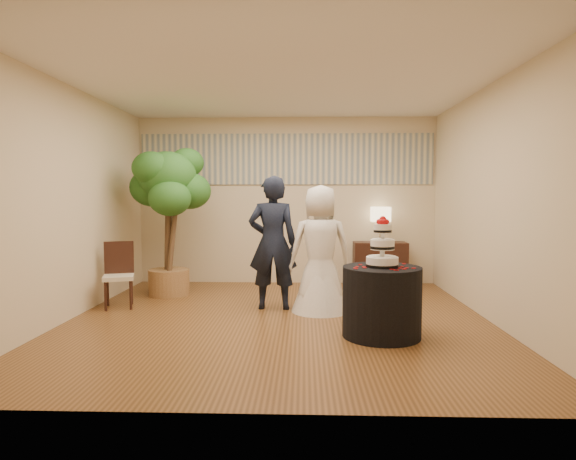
{
  "coord_description": "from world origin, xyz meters",
  "views": [
    {
      "loc": [
        0.3,
        -5.66,
        1.47
      ],
      "look_at": [
        0.1,
        0.4,
        1.05
      ],
      "focal_mm": 30.0,
      "sensor_mm": 36.0,
      "label": 1
    }
  ],
  "objects_px": {
    "wedding_cake": "(382,241)",
    "side_chair": "(119,275)",
    "ficus_tree": "(168,220)",
    "console": "(380,264)",
    "bride": "(320,249)",
    "groom": "(273,243)",
    "cake_table": "(382,302)",
    "table_lamp": "(380,225)"
  },
  "relations": [
    {
      "from": "wedding_cake",
      "to": "side_chair",
      "type": "xyz_separation_m",
      "value": [
        -3.27,
        1.2,
        -0.57
      ]
    },
    {
      "from": "ficus_tree",
      "to": "side_chair",
      "type": "bearing_deg",
      "value": -117.13
    },
    {
      "from": "console",
      "to": "ficus_tree",
      "type": "bearing_deg",
      "value": -165.14
    },
    {
      "from": "bride",
      "to": "groom",
      "type": "bearing_deg",
      "value": -19.22
    },
    {
      "from": "groom",
      "to": "cake_table",
      "type": "xyz_separation_m",
      "value": [
        1.23,
        -1.22,
        -0.5
      ]
    },
    {
      "from": "bride",
      "to": "table_lamp",
      "type": "relative_size",
      "value": 2.79
    },
    {
      "from": "groom",
      "to": "table_lamp",
      "type": "height_order",
      "value": "groom"
    },
    {
      "from": "groom",
      "to": "wedding_cake",
      "type": "height_order",
      "value": "groom"
    },
    {
      "from": "wedding_cake",
      "to": "groom",
      "type": "bearing_deg",
      "value": 135.11
    },
    {
      "from": "side_chair",
      "to": "console",
      "type": "bearing_deg",
      "value": 7.38
    },
    {
      "from": "groom",
      "to": "ficus_tree",
      "type": "xyz_separation_m",
      "value": [
        -1.61,
        0.82,
        0.26
      ]
    },
    {
      "from": "console",
      "to": "side_chair",
      "type": "xyz_separation_m",
      "value": [
        -3.7,
        -1.72,
        0.07
      ]
    },
    {
      "from": "cake_table",
      "to": "groom",
      "type": "bearing_deg",
      "value": 135.11
    },
    {
      "from": "bride",
      "to": "ficus_tree",
      "type": "relative_size",
      "value": 0.72
    },
    {
      "from": "groom",
      "to": "cake_table",
      "type": "height_order",
      "value": "groom"
    },
    {
      "from": "groom",
      "to": "table_lamp",
      "type": "distance_m",
      "value": 2.38
    },
    {
      "from": "wedding_cake",
      "to": "side_chair",
      "type": "relative_size",
      "value": 0.61
    },
    {
      "from": "groom",
      "to": "ficus_tree",
      "type": "height_order",
      "value": "ficus_tree"
    },
    {
      "from": "groom",
      "to": "console",
      "type": "xyz_separation_m",
      "value": [
        1.66,
        1.69,
        -0.51
      ]
    },
    {
      "from": "cake_table",
      "to": "ficus_tree",
      "type": "bearing_deg",
      "value": 144.23
    },
    {
      "from": "console",
      "to": "table_lamp",
      "type": "relative_size",
      "value": 1.49
    },
    {
      "from": "cake_table",
      "to": "ficus_tree",
      "type": "height_order",
      "value": "ficus_tree"
    },
    {
      "from": "wedding_cake",
      "to": "side_chair",
      "type": "height_order",
      "value": "wedding_cake"
    },
    {
      "from": "groom",
      "to": "table_lamp",
      "type": "relative_size",
      "value": 3.0
    },
    {
      "from": "ficus_tree",
      "to": "groom",
      "type": "bearing_deg",
      "value": -27.04
    },
    {
      "from": "table_lamp",
      "to": "cake_table",
      "type": "bearing_deg",
      "value": -98.54
    },
    {
      "from": "wedding_cake",
      "to": "bride",
      "type": "bearing_deg",
      "value": 119.03
    },
    {
      "from": "wedding_cake",
      "to": "table_lamp",
      "type": "distance_m",
      "value": 2.95
    },
    {
      "from": "console",
      "to": "table_lamp",
      "type": "distance_m",
      "value": 0.65
    },
    {
      "from": "groom",
      "to": "console",
      "type": "distance_m",
      "value": 2.43
    },
    {
      "from": "ficus_tree",
      "to": "side_chair",
      "type": "relative_size",
      "value": 2.59
    },
    {
      "from": "wedding_cake",
      "to": "console",
      "type": "bearing_deg",
      "value": 81.46
    },
    {
      "from": "groom",
      "to": "console",
      "type": "relative_size",
      "value": 2.01
    },
    {
      "from": "bride",
      "to": "side_chair",
      "type": "distance_m",
      "value": 2.69
    },
    {
      "from": "bride",
      "to": "side_chair",
      "type": "xyz_separation_m",
      "value": [
        -2.66,
        0.1,
        -0.38
      ]
    },
    {
      "from": "cake_table",
      "to": "ficus_tree",
      "type": "relative_size",
      "value": 0.36
    },
    {
      "from": "bride",
      "to": "wedding_cake",
      "type": "relative_size",
      "value": 3.04
    },
    {
      "from": "cake_table",
      "to": "side_chair",
      "type": "distance_m",
      "value": 3.48
    },
    {
      "from": "wedding_cake",
      "to": "table_lamp",
      "type": "height_order",
      "value": "table_lamp"
    },
    {
      "from": "cake_table",
      "to": "ficus_tree",
      "type": "xyz_separation_m",
      "value": [
        -2.84,
        2.04,
        0.76
      ]
    },
    {
      "from": "console",
      "to": "side_chair",
      "type": "bearing_deg",
      "value": -155.23
    },
    {
      "from": "cake_table",
      "to": "console",
      "type": "xyz_separation_m",
      "value": [
        0.44,
        2.92,
        -0.01
      ]
    }
  ]
}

